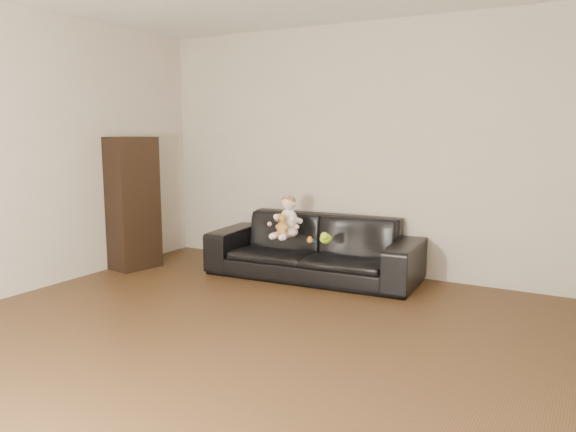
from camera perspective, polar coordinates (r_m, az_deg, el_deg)
The scene contains 10 objects.
floor at distance 3.84m, azimuth -7.71°, elevation -14.57°, with size 5.50×5.50×0.00m, color #472E19.
wall_back at distance 5.95m, azimuth 8.32°, elevation 6.67°, with size 5.00×5.00×0.00m, color #B9AF9B.
sofa at distance 5.78m, azimuth 2.59°, elevation -3.18°, with size 2.16×0.84×0.63m, color black.
cabinet at distance 6.33m, azimuth -15.52°, elevation 1.26°, with size 0.36×0.49×1.43m, color black.
shelf_item at distance 6.28m, azimuth -15.52°, elevation 4.16°, with size 0.18×0.25×0.28m, color silver.
baby at distance 5.73m, azimuth -0.06°, elevation -0.31°, with size 0.30×0.37×0.43m.
teddy_bear at distance 5.62m, azimuth -0.63°, elevation -0.88°, with size 0.12×0.13×0.21m.
toy_green at distance 5.46m, azimuth 3.86°, elevation -2.31°, with size 0.12×0.14×0.10m, color #A6E41A.
toy_rattle at distance 5.47m, azimuth 2.24°, elevation -2.48°, with size 0.06×0.06×0.06m, color orange.
toy_blue_disc at distance 5.55m, azimuth 2.42°, elevation -2.54°, with size 0.10×0.10×0.01m, color blue.
Camera 1 is at (2.15, -2.79, 1.53)m, focal length 35.00 mm.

